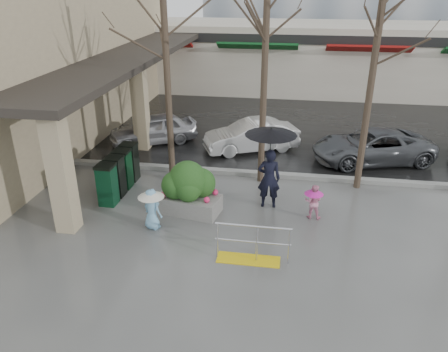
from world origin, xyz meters
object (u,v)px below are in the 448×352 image
(woman, at_px, (270,160))
(handrail, at_px, (251,248))
(car_c, at_px, (372,146))
(news_boxes, at_px, (119,173))
(child_blue, at_px, (152,205))
(car_a, at_px, (153,129))
(tree_west, at_px, (165,28))
(planter, at_px, (189,188))
(car_b, at_px, (251,136))
(tree_mideast, at_px, (377,40))
(tree_midwest, at_px, (266,25))
(child_pink, at_px, (313,199))

(woman, bearing_deg, handrail, 81.73)
(car_c, bearing_deg, news_boxes, -80.31)
(child_blue, xyz_separation_m, car_a, (-2.12, 6.80, -0.10))
(tree_west, bearing_deg, planter, -64.26)
(woman, height_order, car_b, woman)
(tree_mideast, xyz_separation_m, woman, (-2.91, -1.84, -3.29))
(handrail, bearing_deg, tree_mideast, 56.81)
(tree_mideast, bearing_deg, woman, -147.73)
(tree_midwest, xyz_separation_m, tree_mideast, (3.30, -0.00, -0.37))
(handrail, distance_m, woman, 3.20)
(woman, xyz_separation_m, car_a, (-5.27, 4.96, -0.94))
(handrail, bearing_deg, tree_west, 124.99)
(tree_mideast, xyz_separation_m, child_blue, (-6.06, -3.68, -4.13))
(tree_mideast, height_order, car_c, tree_mideast)
(tree_west, bearing_deg, woman, -27.17)
(child_blue, bearing_deg, car_b, -81.91)
(child_blue, xyz_separation_m, planter, (0.80, 1.12, 0.05))
(car_b, height_order, car_c, same)
(woman, xyz_separation_m, car_b, (-1.03, 4.74, -0.94))
(child_pink, xyz_separation_m, planter, (-3.70, -0.20, 0.18))
(tree_midwest, bearing_deg, woman, -78.17)
(planter, distance_m, car_b, 5.62)
(handrail, height_order, news_boxes, news_boxes)
(handrail, xyz_separation_m, woman, (0.23, 2.96, 1.20))
(handrail, relative_size, child_blue, 1.56)
(woman, bearing_deg, tree_west, -31.09)
(tree_midwest, bearing_deg, tree_west, -180.00)
(planter, distance_m, car_c, 7.85)
(child_pink, distance_m, car_b, 5.77)
(tree_west, distance_m, car_a, 5.69)
(tree_midwest, relative_size, car_b, 1.83)
(child_pink, bearing_deg, tree_mideast, -116.99)
(tree_mideast, height_order, news_boxes, tree_mideast)
(car_a, bearing_deg, car_b, 57.11)
(child_blue, distance_m, planter, 1.37)
(tree_midwest, height_order, tree_mideast, tree_midwest)
(handrail, relative_size, planter, 0.94)
(child_pink, distance_m, planter, 3.71)
(tree_mideast, relative_size, planter, 3.21)
(car_b, bearing_deg, child_pink, -0.24)
(child_blue, bearing_deg, tree_mideast, -122.77)
(child_blue, relative_size, car_c, 0.27)
(tree_west, distance_m, car_b, 5.90)
(car_a, bearing_deg, handrail, 2.65)
(planter, relative_size, car_c, 0.45)
(car_c, bearing_deg, car_b, -110.70)
(tree_west, relative_size, child_blue, 5.58)
(news_boxes, distance_m, car_c, 9.53)
(tree_west, bearing_deg, handrail, -55.01)
(planter, height_order, car_c, planter)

